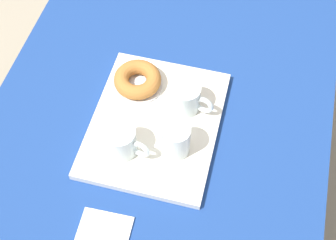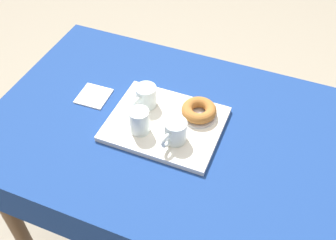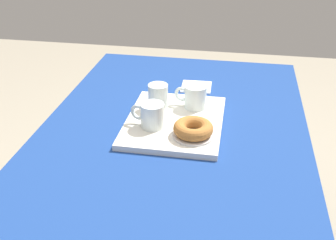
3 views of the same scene
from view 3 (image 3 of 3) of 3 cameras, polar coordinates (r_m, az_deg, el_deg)
name	(u,v)px [view 3 (image 3 of 3)]	position (r m, az deg, el deg)	size (l,w,h in m)	color
dining_table	(172,160)	(1.41, 0.51, -5.47)	(1.38, 0.88, 0.77)	navy
serving_tray	(174,122)	(1.39, 0.77, -0.21)	(0.39, 0.32, 0.02)	silver
tea_mug_left	(195,97)	(1.45, 3.71, 3.12)	(0.08, 0.12, 0.08)	silver
tea_mug_right	(152,116)	(1.33, -2.23, 0.55)	(0.08, 0.12, 0.08)	silver
water_glass_near	(158,98)	(1.44, -1.36, 3.00)	(0.07, 0.07, 0.09)	silver
donut_plate_left	(193,135)	(1.29, 3.45, -2.05)	(0.13, 0.13, 0.01)	silver
sugar_donut_left	(193,128)	(1.28, 3.48, -1.16)	(0.12, 0.12, 0.04)	#A3662D
paper_napkin	(196,87)	(1.67, 3.91, 4.55)	(0.11, 0.12, 0.01)	white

